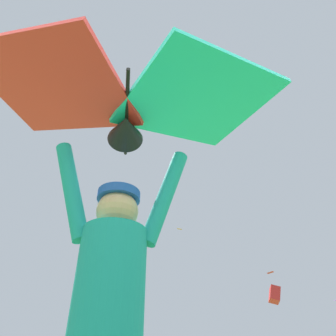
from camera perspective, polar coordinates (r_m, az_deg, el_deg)
kite_flyer_person at (r=1.65m, az=-10.78°, el=-25.10°), size 0.80×0.43×1.92m
held_stunt_kite at (r=2.20m, az=-7.11°, el=11.63°), size 2.06×1.37×0.43m
distant_kite_yellow_mid_left at (r=28.73m, az=-14.42°, el=-14.09°), size 0.87×0.87×0.16m
distant_kite_red_far_center at (r=24.26m, az=17.53°, el=-17.06°), size 0.59×0.60×0.15m
distant_kite_black_low_right at (r=28.36m, az=-1.05°, el=11.32°), size 0.64×0.70×0.41m
distant_kite_red_high_left at (r=20.61m, az=18.22°, el=-20.37°), size 0.80×0.79×1.08m
distant_kite_black_overhead_distant at (r=19.17m, az=1.48°, el=21.04°), size 1.60×1.42×2.46m
distant_kite_orange_high_right at (r=29.29m, az=2.05°, el=-10.62°), size 0.62×0.61×0.18m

